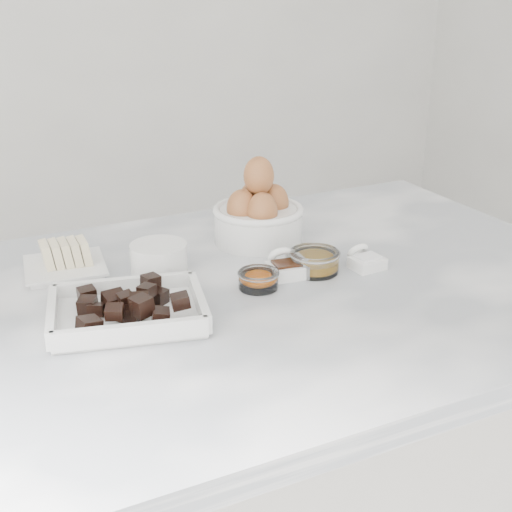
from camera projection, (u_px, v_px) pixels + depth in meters
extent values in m
cube|color=silver|center=(253.00, 298.00, 1.16)|extent=(1.20, 0.80, 0.04)
cube|color=white|center=(128.00, 317.00, 1.04)|extent=(0.24, 0.20, 0.01)
cube|color=white|center=(65.00, 269.00, 1.21)|extent=(0.13, 0.13, 0.01)
cube|color=white|center=(65.00, 265.00, 1.20)|extent=(0.15, 0.15, 0.00)
cylinder|color=white|center=(159.00, 260.00, 1.18)|extent=(0.09, 0.09, 0.06)
cylinder|color=white|center=(158.00, 247.00, 1.17)|extent=(0.08, 0.08, 0.01)
cylinder|color=white|center=(258.00, 225.00, 1.33)|extent=(0.16, 0.16, 0.06)
torus|color=white|center=(258.00, 210.00, 1.32)|extent=(0.17, 0.17, 0.01)
ellipsoid|color=#A25934|center=(273.00, 203.00, 1.34)|extent=(0.06, 0.06, 0.07)
ellipsoid|color=#A25934|center=(242.00, 209.00, 1.30)|extent=(0.06, 0.06, 0.07)
ellipsoid|color=#A25934|center=(252.00, 201.00, 1.35)|extent=(0.06, 0.06, 0.07)
ellipsoid|color=#A25934|center=(264.00, 212.00, 1.29)|extent=(0.06, 0.06, 0.07)
ellipsoid|color=#A25934|center=(259.00, 176.00, 1.30)|extent=(0.06, 0.06, 0.07)
cylinder|color=white|center=(314.00, 262.00, 1.20)|extent=(0.08, 0.08, 0.03)
torus|color=white|center=(315.00, 253.00, 1.20)|extent=(0.09, 0.09, 0.01)
cylinder|color=orange|center=(314.00, 265.00, 1.20)|extent=(0.06, 0.06, 0.01)
cylinder|color=white|center=(258.00, 280.00, 1.14)|extent=(0.06, 0.06, 0.03)
torus|color=white|center=(258.00, 273.00, 1.14)|extent=(0.07, 0.07, 0.01)
ellipsoid|color=#DB5206|center=(258.00, 280.00, 1.14)|extent=(0.04, 0.04, 0.02)
cube|color=white|center=(287.00, 270.00, 1.18)|extent=(0.07, 0.06, 0.02)
cube|color=black|center=(287.00, 263.00, 1.18)|extent=(0.05, 0.04, 0.00)
torus|color=white|center=(280.00, 256.00, 1.21)|extent=(0.05, 0.04, 0.04)
cube|color=white|center=(367.00, 263.00, 1.22)|extent=(0.06, 0.05, 0.02)
cube|color=white|center=(368.00, 257.00, 1.21)|extent=(0.04, 0.03, 0.00)
torus|color=white|center=(358.00, 252.00, 1.23)|extent=(0.04, 0.03, 0.04)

